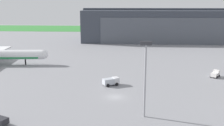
{
  "coord_description": "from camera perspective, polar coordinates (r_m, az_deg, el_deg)",
  "views": [
    {
      "loc": [
        3.26,
        -65.82,
        24.27
      ],
      "look_at": [
        -1.7,
        14.63,
        5.71
      ],
      "focal_mm": 42.81,
      "sensor_mm": 36.0,
      "label": 1
    }
  ],
  "objects": [
    {
      "name": "baggage_tug",
      "position": [
        94.02,
        21.2,
        -2.18
      ],
      "size": [
        3.66,
        4.14,
        2.24
      ],
      "color": "white",
      "rests_on": "ground_plane"
    },
    {
      "name": "ground_plane",
      "position": [
        70.23,
        0.65,
        -7.25
      ],
      "size": [
        440.0,
        440.0,
        0.0
      ],
      "primitive_type": "plane",
      "color": "gray"
    },
    {
      "name": "maintenance_hangar",
      "position": [
        170.96,
        10.67,
        7.87
      ],
      "size": [
        98.16,
        28.7,
        20.38
      ],
      "color": "#383D47",
      "rests_on": "ground_plane"
    },
    {
      "name": "grass_field_strip",
      "position": [
        247.64,
        2.78,
        7.34
      ],
      "size": [
        440.0,
        56.0,
        0.08
      ],
      "primitive_type": "cube",
      "color": "#348336",
      "rests_on": "ground_plane"
    },
    {
      "name": "apron_light_mast",
      "position": [
        55.99,
        7.11,
        -2.11
      ],
      "size": [
        2.4,
        0.5,
        16.44
      ],
      "color": "#99999E",
      "rests_on": "ground_plane"
    },
    {
      "name": "fuel_bowser",
      "position": [
        79.21,
        -0.22,
        -3.9
      ],
      "size": [
        5.18,
        4.13,
        2.28
      ],
      "color": "silver",
      "rests_on": "ground_plane"
    }
  ]
}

